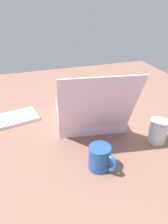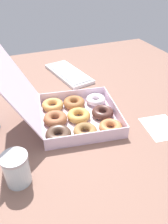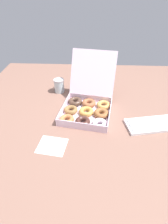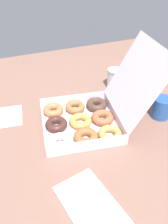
{
  "view_description": "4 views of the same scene",
  "coord_description": "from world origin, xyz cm",
  "px_view_note": "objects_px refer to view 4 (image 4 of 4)",
  "views": [
    {
      "loc": [
        33.55,
        99.14,
        61.36
      ],
      "look_at": [
        0.72,
        -0.93,
        3.05
      ],
      "focal_mm": 35.0,
      "sensor_mm": 36.0,
      "label": 1
    },
    {
      "loc": [
        -73.63,
        28.36,
        59.29
      ],
      "look_at": [
        0.15,
        -1.23,
        2.66
      ],
      "focal_mm": 35.0,
      "sensor_mm": 36.0,
      "label": 2
    },
    {
      "loc": [
        2.47,
        -95.37,
        76.32
      ],
      "look_at": [
        -2.14,
        -0.41,
        3.1
      ],
      "focal_mm": 28.0,
      "sensor_mm": 36.0,
      "label": 3
    },
    {
      "loc": [
        70.16,
        -24.89,
        65.49
      ],
      "look_at": [
        -2.61,
        4.09,
        5.12
      ],
      "focal_mm": 35.0,
      "sensor_mm": 36.0,
      "label": 4
    }
  ],
  "objects_px": {
    "coffee_mug": "(162,107)",
    "glass_jar": "(114,79)",
    "keyboard": "(103,223)",
    "donut_box": "(86,117)"
  },
  "relations": [
    {
      "from": "keyboard",
      "to": "donut_box",
      "type": "bearing_deg",
      "value": 163.89
    },
    {
      "from": "coffee_mug",
      "to": "glass_jar",
      "type": "xyz_separation_m",
      "value": [
        -0.32,
        -0.08,
        0.0
      ]
    },
    {
      "from": "donut_box",
      "to": "coffee_mug",
      "type": "relative_size",
      "value": 4.46
    },
    {
      "from": "keyboard",
      "to": "glass_jar",
      "type": "relative_size",
      "value": 3.43
    },
    {
      "from": "coffee_mug",
      "to": "glass_jar",
      "type": "bearing_deg",
      "value": -165.34
    },
    {
      "from": "glass_jar",
      "to": "coffee_mug",
      "type": "bearing_deg",
      "value": 14.66
    },
    {
      "from": "donut_box",
      "to": "coffee_mug",
      "type": "xyz_separation_m",
      "value": [
        0.07,
        0.35,
        0.01
      ]
    },
    {
      "from": "glass_jar",
      "to": "keyboard",
      "type": "bearing_deg",
      "value": -30.16
    },
    {
      "from": "donut_box",
      "to": "glass_jar",
      "type": "relative_size",
      "value": 4.72
    },
    {
      "from": "glass_jar",
      "to": "donut_box",
      "type": "bearing_deg",
      "value": -48.18
    }
  ]
}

